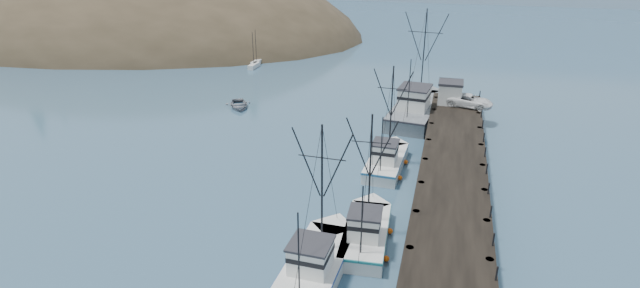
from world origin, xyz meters
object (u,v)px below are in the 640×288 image
object	(u,v)px
pier	(453,165)
pickup_truck	(470,101)
trawler_mid	(318,261)
trawler_far	(387,160)
work_vessel	(417,107)
motorboat	(239,107)
trawler_near	(366,231)
pier_shed	(450,92)

from	to	relation	value
pier	pickup_truck	distance (m)	17.17
trawler_mid	trawler_far	distance (m)	18.06
trawler_mid	work_vessel	bearing A→B (deg)	83.45
trawler_mid	motorboat	world-z (taller)	trawler_mid
trawler_near	work_vessel	xyz separation A→B (m)	(1.30, 29.40, 0.41)
trawler_far	work_vessel	size ratio (longest dim) A/B	0.63
trawler_far	motorboat	xyz separation A→B (m)	(-21.98, 13.59, -0.82)
motorboat	trawler_near	bearing A→B (deg)	-77.81
pier	pickup_truck	world-z (taller)	pickup_truck
pier	trawler_far	size ratio (longest dim) A/B	4.19
trawler_mid	trawler_far	size ratio (longest dim) A/B	1.04
work_vessel	trawler_near	bearing A→B (deg)	-92.54
trawler_mid	pier	bearing A→B (deg)	62.23
trawler_near	pickup_truck	world-z (taller)	trawler_near
trawler_near	trawler_far	world-z (taller)	trawler_far
trawler_far	pier_shed	xyz separation A→B (m)	(5.49, 16.61, 2.60)
work_vessel	motorboat	distance (m)	23.73
motorboat	trawler_far	bearing A→B (deg)	-59.12
trawler_far	pickup_truck	world-z (taller)	trawler_far
work_vessel	pier_shed	bearing A→B (deg)	8.14
pier	pickup_truck	size ratio (longest dim) A/B	7.88
trawler_mid	pickup_truck	distance (m)	35.16
trawler_near	pickup_truck	distance (m)	30.07
trawler_near	pickup_truck	size ratio (longest dim) A/B	1.84
work_vessel	motorboat	xyz separation A→B (m)	(-23.57, -2.46, -1.23)
pier	pier_shed	size ratio (longest dim) A/B	13.75
work_vessel	trawler_far	bearing A→B (deg)	-95.68
work_vessel	motorboat	bearing A→B (deg)	-174.03
trawler_mid	pier_shed	bearing A→B (deg)	77.28
trawler_near	motorboat	bearing A→B (deg)	129.58
trawler_near	motorboat	world-z (taller)	trawler_near
pier	pier_shed	bearing A→B (deg)	92.90
trawler_mid	motorboat	size ratio (longest dim) A/B	2.22
pier	work_vessel	world-z (taller)	work_vessel
trawler_far	work_vessel	world-z (taller)	work_vessel
trawler_mid	work_vessel	xyz separation A→B (m)	(3.90, 33.96, 0.41)
motorboat	pier_shed	bearing A→B (deg)	-21.12
pier	work_vessel	distance (m)	18.10
trawler_mid	trawler_far	bearing A→B (deg)	82.68
pickup_truck	motorboat	xyz separation A→B (m)	(-29.88, -2.09, -2.78)
trawler_far	work_vessel	distance (m)	16.13
pier_shed	motorboat	bearing A→B (deg)	-173.72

